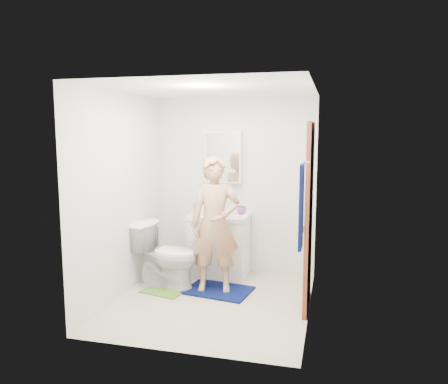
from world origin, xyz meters
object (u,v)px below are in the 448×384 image
(toilet, at_px, (167,255))
(soap_dispenser, at_px, (197,207))
(vanity_cabinet, at_px, (219,247))
(towel, at_px, (301,207))
(man, at_px, (215,224))
(toothbrush_cup, at_px, (242,210))
(medicine_cabinet, at_px, (224,157))

(toilet, height_order, soap_dispenser, soap_dispenser)
(vanity_cabinet, bearing_deg, towel, -51.53)
(towel, bearing_deg, soap_dispenser, 135.79)
(soap_dispenser, relative_size, man, 0.12)
(toothbrush_cup, bearing_deg, towel, -60.30)
(towel, xyz_separation_m, soap_dispenser, (-1.48, 1.44, -0.30))
(towel, xyz_separation_m, toothbrush_cup, (-0.90, 1.57, -0.35))
(soap_dispenser, bearing_deg, vanity_cabinet, 8.54)
(medicine_cabinet, height_order, man, medicine_cabinet)
(medicine_cabinet, bearing_deg, soap_dispenser, -138.01)
(medicine_cabinet, xyz_separation_m, towel, (1.18, -1.71, -0.35))
(towel, distance_m, toilet, 2.11)
(towel, xyz_separation_m, toilet, (-1.71, 0.91, -0.84))
(medicine_cabinet, relative_size, man, 0.43)
(toothbrush_cup, distance_m, man, 0.70)
(towel, bearing_deg, vanity_cabinet, 128.47)
(medicine_cabinet, relative_size, toilet, 0.85)
(toilet, relative_size, soap_dispenser, 4.28)
(medicine_cabinet, distance_m, toothbrush_cup, 0.77)
(vanity_cabinet, distance_m, towel, 2.08)
(vanity_cabinet, height_order, toothbrush_cup, toothbrush_cup)
(vanity_cabinet, height_order, toilet, toilet)
(medicine_cabinet, distance_m, toilet, 1.53)
(medicine_cabinet, height_order, towel, medicine_cabinet)
(towel, relative_size, toothbrush_cup, 6.34)
(man, bearing_deg, vanity_cabinet, 89.22)
(man, bearing_deg, toilet, 168.89)
(soap_dispenser, relative_size, toothbrush_cup, 1.52)
(soap_dispenser, xyz_separation_m, toothbrush_cup, (0.58, 0.13, -0.05))
(towel, height_order, man, man)
(toilet, bearing_deg, towel, -110.56)
(toilet, xyz_separation_m, soap_dispenser, (0.23, 0.53, 0.53))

